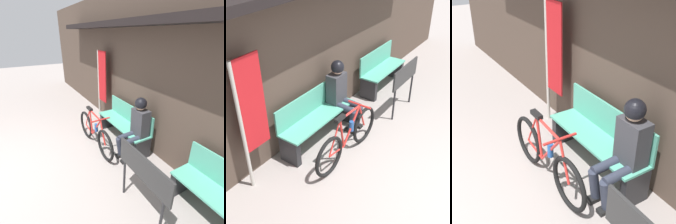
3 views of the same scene
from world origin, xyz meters
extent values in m
cube|color=#4C3D33|center=(0.00, 2.91, 1.60)|extent=(12.00, 0.12, 3.20)
cube|color=#51A88E|center=(0.00, 2.53, 0.45)|extent=(1.57, 0.42, 0.03)
cube|color=#51A88E|center=(0.00, 2.72, 0.66)|extent=(1.57, 0.03, 0.40)
cube|color=#232326|center=(-0.73, 2.53, 0.22)|extent=(0.10, 0.36, 0.43)
cube|color=#232326|center=(0.74, 2.53, 0.22)|extent=(0.10, 0.36, 0.43)
torus|color=black|center=(-0.59, 1.88, 0.32)|extent=(0.64, 0.06, 0.64)
torus|color=black|center=(0.40, 1.88, 0.32)|extent=(0.64, 0.06, 0.64)
cylinder|color=red|center=(-0.05, 1.88, 0.80)|extent=(0.54, 0.03, 0.07)
cylinder|color=red|center=(0.00, 1.88, 0.52)|extent=(0.46, 0.03, 0.54)
cylinder|color=red|center=(-0.27, 1.88, 0.54)|extent=(0.13, 0.03, 0.56)
cylinder|color=red|center=(-0.40, 1.88, 0.29)|extent=(0.38, 0.03, 0.08)
cylinder|color=red|center=(-0.45, 1.88, 0.57)|extent=(0.30, 0.02, 0.51)
cylinder|color=red|center=(0.31, 1.88, 0.55)|extent=(0.21, 0.03, 0.48)
cube|color=black|center=(-0.32, 1.88, 0.84)|extent=(0.20, 0.07, 0.05)
cylinder|color=red|center=(0.22, 1.88, 0.80)|extent=(0.03, 0.40, 0.03)
cylinder|color=#235199|center=(0.00, 1.88, 0.52)|extent=(0.07, 0.07, 0.17)
cylinder|color=#2D3342|center=(0.48, 2.33, 0.45)|extent=(0.11, 0.40, 0.13)
cylinder|color=#2D3342|center=(0.48, 2.16, 0.25)|extent=(0.11, 0.17, 0.41)
cube|color=black|center=(0.48, 2.19, 0.03)|extent=(0.10, 0.22, 0.06)
cylinder|color=#2D3342|center=(0.68, 2.33, 0.45)|extent=(0.11, 0.40, 0.13)
cylinder|color=#2D3342|center=(0.68, 2.16, 0.25)|extent=(0.11, 0.17, 0.41)
cube|color=black|center=(0.68, 2.19, 0.03)|extent=(0.10, 0.22, 0.06)
cube|color=#38383D|center=(0.58, 2.57, 0.73)|extent=(0.34, 0.22, 0.54)
sphere|color=tan|center=(0.58, 2.55, 1.10)|extent=(0.20, 0.20, 0.20)
sphere|color=black|center=(0.58, 2.55, 1.13)|extent=(0.23, 0.23, 0.23)
cylinder|color=#B7B2A8|center=(-1.42, 2.64, 0.96)|extent=(0.05, 0.05, 1.92)
cube|color=red|center=(-1.19, 2.64, 1.25)|extent=(0.40, 0.02, 1.34)
camera|label=1|loc=(2.93, 0.60, 2.33)|focal=28.00mm
camera|label=2|loc=(-3.38, -0.20, 3.31)|focal=50.00mm
camera|label=3|loc=(2.53, 0.50, 2.65)|focal=50.00mm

